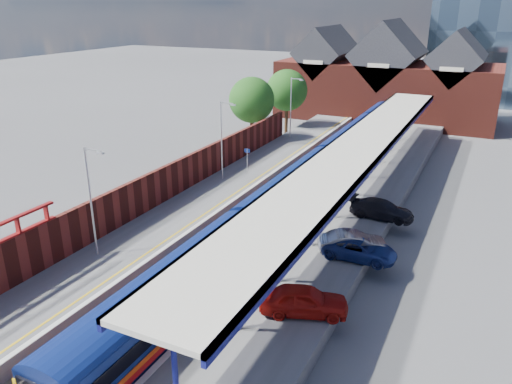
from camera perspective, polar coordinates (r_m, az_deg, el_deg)
ground at (r=49.79m, az=7.30°, el=2.07°), size 240.00×240.00×0.00m
ballast_bed at (r=41.01m, az=2.73°, el=-1.91°), size 6.00×76.00×0.06m
rails at (r=40.97m, az=2.73°, el=-1.80°), size 4.51×76.00×0.14m
left_platform at (r=43.12m, az=-3.98°, el=-0.10°), size 5.00×76.00×1.00m
right_platform at (r=39.06m, az=10.85°, el=-2.73°), size 6.00×76.00×1.00m
coping_left at (r=41.88m, az=-1.21°, el=0.07°), size 0.30×76.00×0.05m
coping_right at (r=39.60m, az=6.94°, el=-1.34°), size 0.30×76.00×0.05m
yellow_line at (r=42.15m, az=-1.93°, el=0.17°), size 0.14×76.00×0.01m
train at (r=46.35m, az=8.11°, el=3.37°), size 2.87×65.90×3.45m
canopy at (r=39.38m, az=11.36°, el=4.78°), size 4.50×52.00×4.48m
lamp_post_b at (r=31.60m, az=-18.26°, el=-0.39°), size 1.48×0.18×7.00m
lamp_post_c at (r=43.83m, az=-3.81°, el=6.42°), size 1.48×0.18×7.00m
lamp_post_d at (r=57.92m, az=4.13°, el=9.95°), size 1.48×0.18×7.00m
platform_sign at (r=45.52m, az=-1.00°, el=4.00°), size 0.55×0.08×2.50m
brick_wall at (r=38.83m, az=-12.14°, el=0.13°), size 0.35×50.00×3.86m
station_building at (r=75.03m, az=14.68°, el=12.19°), size 30.00×12.12×13.78m
tree_near at (r=57.58m, az=-0.40°, el=10.31°), size 5.20×5.20×8.10m
tree_far at (r=64.35m, az=3.64°, el=11.38°), size 5.20×5.20×8.10m
parked_car_red at (r=25.95m, az=5.50°, el=-12.20°), size 4.82×3.22×1.53m
parked_car_silver at (r=32.15m, az=11.00°, el=-5.71°), size 4.51×3.23×1.41m
parked_car_dark at (r=37.75m, az=14.18°, el=-1.92°), size 4.72×2.07×1.35m
parked_car_blue at (r=31.59m, az=11.74°, el=-6.42°), size 4.63×2.24×1.27m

